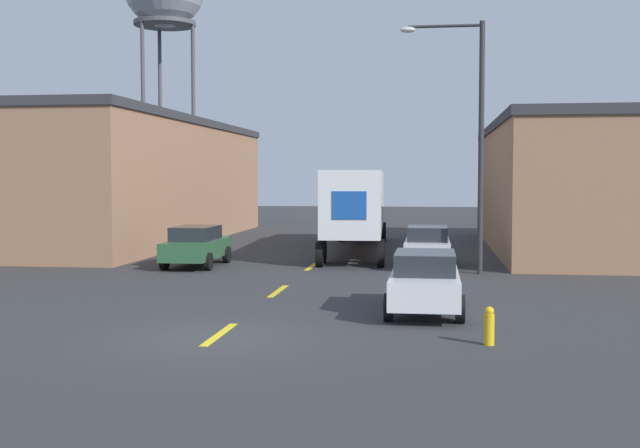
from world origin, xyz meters
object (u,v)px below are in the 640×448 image
(semi_truck, at_px, (357,202))
(fire_hydrant, at_px, (489,326))
(parked_car_right_mid, at_px, (427,246))
(street_lamp, at_px, (472,129))
(parked_car_left_far, at_px, (196,245))
(parked_car_right_near, at_px, (425,281))

(semi_truck, height_order, fire_hydrant, semi_truck)
(parked_car_right_mid, relative_size, street_lamp, 0.49)
(street_lamp, bearing_deg, parked_car_left_far, 174.75)
(parked_car_left_far, bearing_deg, street_lamp, -5.25)
(semi_truck, distance_m, fire_hydrant, 21.74)
(parked_car_right_near, relative_size, street_lamp, 0.49)
(parked_car_right_mid, height_order, fire_hydrant, parked_car_right_mid)
(parked_car_right_near, distance_m, fire_hydrant, 4.12)
(semi_truck, height_order, parked_car_left_far, semi_truck)
(semi_truck, bearing_deg, parked_car_right_near, -81.98)
(parked_car_left_far, xyz_separation_m, street_lamp, (10.65, -0.98, 4.45))
(parked_car_left_far, distance_m, parked_car_right_mid, 9.14)
(parked_car_left_far, relative_size, parked_car_right_mid, 1.00)
(parked_car_left_far, bearing_deg, parked_car_right_mid, 7.02)
(semi_truck, xyz_separation_m, parked_car_right_near, (3.37, -17.27, -1.50))
(street_lamp, bearing_deg, parked_car_right_mid, 126.84)
(street_lamp, xyz_separation_m, fire_hydrant, (-0.19, -12.66, -4.88))
(parked_car_right_near, relative_size, parked_car_left_far, 1.00)
(parked_car_left_far, xyz_separation_m, parked_car_right_mid, (9.08, 1.12, 0.00))
(parked_car_right_mid, xyz_separation_m, street_lamp, (1.57, -2.10, 4.45))
(parked_car_right_mid, bearing_deg, fire_hydrant, -84.65)
(fire_hydrant, bearing_deg, street_lamp, 89.14)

